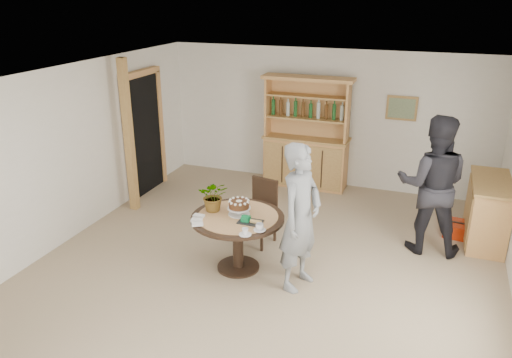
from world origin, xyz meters
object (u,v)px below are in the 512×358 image
(teen_boy, at_px, (300,217))
(hutch, at_px, (306,150))
(dining_chair, at_px, (261,207))
(sideboard, at_px, (488,211))
(red_suitcase, at_px, (466,231))
(dining_table, at_px, (238,227))
(adult_person, at_px, (432,185))

(teen_boy, bearing_deg, hutch, 29.64)
(dining_chair, bearing_deg, hutch, 101.80)
(dining_chair, bearing_deg, sideboard, 32.82)
(sideboard, xyz_separation_m, teen_boy, (-2.24, -2.07, 0.45))
(red_suitcase, bearing_deg, dining_table, -137.18)
(dining_table, height_order, dining_chair, dining_chair)
(hutch, bearing_deg, sideboard, -22.21)
(sideboard, bearing_deg, teen_boy, -137.27)
(hutch, xyz_separation_m, dining_table, (-0.05, -3.21, -0.08))
(dining_chair, relative_size, teen_boy, 0.51)
(hutch, xyz_separation_m, sideboard, (3.04, -1.24, -0.22))
(sideboard, relative_size, adult_person, 0.65)
(red_suitcase, bearing_deg, sideboard, 0.81)
(dining_chair, xyz_separation_m, adult_person, (2.27, 0.58, 0.44))
(dining_table, distance_m, red_suitcase, 3.51)
(sideboard, bearing_deg, adult_person, -145.06)
(teen_boy, distance_m, red_suitcase, 3.01)
(hutch, xyz_separation_m, red_suitcase, (2.80, -1.21, -0.59))
(hutch, height_order, teen_boy, hutch)
(dining_table, relative_size, red_suitcase, 1.85)
(hutch, bearing_deg, adult_person, -38.82)
(sideboard, height_order, teen_boy, teen_boy)
(teen_boy, xyz_separation_m, adult_person, (1.43, 1.51, 0.05))
(teen_boy, height_order, red_suitcase, teen_boy)
(dining_table, distance_m, adult_person, 2.71)
(adult_person, relative_size, red_suitcase, 3.01)
(hutch, xyz_separation_m, teen_boy, (0.80, -3.31, 0.23))
(sideboard, height_order, dining_chair, dining_chair)
(sideboard, height_order, dining_table, sideboard)
(teen_boy, xyz_separation_m, red_suitcase, (2.00, 2.09, -0.82))
(dining_table, xyz_separation_m, red_suitcase, (2.85, 1.99, -0.50))
(sideboard, bearing_deg, dining_table, -147.51)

